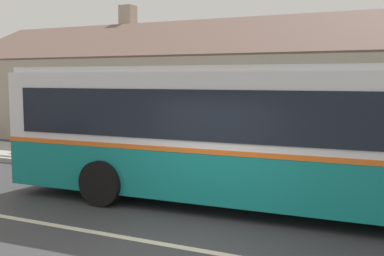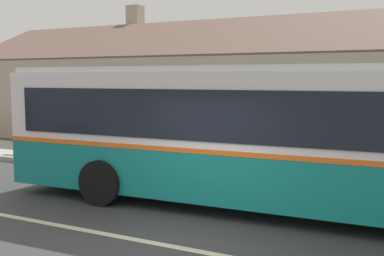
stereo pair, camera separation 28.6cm
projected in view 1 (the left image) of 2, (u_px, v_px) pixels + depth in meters
The scene contains 6 objects.
ground_plane at pixel (178, 247), 7.93m from camera, with size 300.00×300.00×0.00m, color #38383A.
sidewalk_far at pixel (279, 176), 13.28m from camera, with size 60.00×3.00×0.15m, color #9E9E99.
lane_divider_stripe at pixel (178, 247), 7.93m from camera, with size 60.00×0.16×0.01m, color beige.
community_building at pixel (264, 98), 20.82m from camera, with size 28.13×8.89×6.44m.
transit_bus at pixel (258, 132), 10.19m from camera, with size 11.48×3.05×3.02m.
bench_by_building at pixel (37, 141), 16.76m from camera, with size 1.72×0.51×0.94m.
Camera 1 is at (3.58, -6.80, 2.78)m, focal length 45.00 mm.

